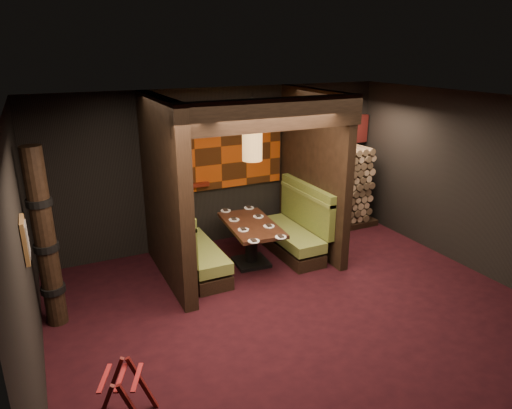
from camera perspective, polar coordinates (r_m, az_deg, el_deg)
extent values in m
cube|color=black|center=(6.64, 5.01, -12.86)|extent=(6.50, 5.50, 0.02)
cube|color=black|center=(5.68, 5.85, 12.57)|extent=(6.50, 5.50, 0.02)
cube|color=black|center=(8.39, -4.36, 4.70)|extent=(6.50, 0.02, 2.85)
cube|color=black|center=(4.15, 25.92, -12.96)|extent=(6.50, 0.02, 2.85)
cube|color=black|center=(5.25, -27.04, -6.37)|extent=(0.02, 5.50, 2.85)
cube|color=black|center=(8.13, 25.55, 2.40)|extent=(0.02, 5.50, 2.85)
cube|color=black|center=(6.97, -11.32, 1.41)|extent=(0.20, 2.20, 2.85)
cube|color=black|center=(8.05, 7.13, 4.00)|extent=(0.15, 2.10, 2.85)
cube|color=black|center=(6.30, 2.21, 11.17)|extent=(2.85, 0.18, 0.44)
cube|color=#9E3A0B|center=(8.24, -4.46, 7.27)|extent=(2.40, 0.06, 1.55)
cube|color=#9E3A0B|center=(7.05, -10.97, 5.22)|extent=(0.04, 1.85, 1.45)
cube|color=#55150B|center=(8.16, -7.95, 2.38)|extent=(0.60, 0.12, 0.07)
cube|color=black|center=(7.59, -7.04, -7.59)|extent=(0.55, 1.60, 0.22)
cube|color=olive|center=(7.48, -7.12, -5.87)|extent=(0.55, 1.60, 0.18)
cube|color=#4D632B|center=(7.24, -9.75, -3.52)|extent=(0.12, 1.60, 0.78)
cube|color=olive|center=(7.11, -9.91, -0.91)|extent=(0.15, 1.60, 0.06)
cube|color=black|center=(8.21, 4.14, -5.34)|extent=(0.55, 1.60, 0.22)
cube|color=olive|center=(8.11, 4.18, -3.73)|extent=(0.55, 1.60, 0.18)
cube|color=#4D632B|center=(8.14, 6.30, -0.79)|extent=(0.12, 1.60, 0.78)
cube|color=olive|center=(8.02, 6.39, 1.57)|extent=(0.15, 1.60, 0.06)
cube|color=black|center=(7.83, -0.60, -7.20)|extent=(0.60, 0.60, 0.06)
cylinder|color=black|center=(7.70, -0.60, -5.13)|extent=(0.20, 0.20, 0.68)
cube|color=#3A1F14|center=(7.56, -0.61, -2.57)|extent=(0.88, 1.46, 0.06)
cylinder|color=white|center=(6.85, -0.28, -4.60)|extent=(0.18, 0.18, 0.01)
cube|color=black|center=(6.84, -0.28, -4.47)|extent=(0.08, 0.12, 0.02)
cylinder|color=white|center=(7.00, 3.11, -4.08)|extent=(0.18, 0.18, 0.01)
cube|color=black|center=(6.99, 3.11, -3.96)|extent=(0.08, 0.12, 0.02)
cylinder|color=white|center=(7.27, -1.60, -3.18)|extent=(0.18, 0.18, 0.01)
cube|color=black|center=(7.26, -1.60, -3.06)|extent=(0.08, 0.12, 0.02)
cylinder|color=white|center=(7.41, 1.62, -2.72)|extent=(0.18, 0.18, 0.01)
cube|color=black|center=(7.40, 1.62, -2.61)|extent=(0.08, 0.12, 0.02)
cylinder|color=white|center=(7.69, -2.77, -1.91)|extent=(0.18, 0.18, 0.01)
cube|color=black|center=(7.68, -2.77, -1.80)|extent=(0.08, 0.12, 0.02)
cylinder|color=white|center=(7.83, 0.30, -1.51)|extent=(0.18, 0.18, 0.01)
cube|color=black|center=(7.82, 0.30, -1.40)|extent=(0.08, 0.12, 0.02)
cylinder|color=white|center=(8.12, -3.82, -0.78)|extent=(0.18, 0.18, 0.01)
cube|color=black|center=(8.11, -3.82, -0.67)|extent=(0.08, 0.12, 0.02)
cylinder|color=white|center=(8.25, -0.89, -0.41)|extent=(0.18, 0.18, 0.01)
cube|color=black|center=(8.24, -0.89, -0.31)|extent=(0.08, 0.12, 0.02)
cylinder|color=#A77D45|center=(7.13, -0.48, 7.29)|extent=(0.31, 0.31, 0.45)
sphere|color=#FFC672|center=(7.13, -0.48, 7.29)|extent=(0.18, 0.18, 0.18)
cylinder|color=black|center=(7.04, -0.49, 11.41)|extent=(0.02, 0.02, 0.58)
cube|color=olive|center=(5.26, -26.93, -3.95)|extent=(0.04, 0.36, 0.46)
cube|color=#3F3F3F|center=(5.26, -26.66, -3.92)|extent=(0.01, 0.27, 0.36)
cube|color=#4C0F0E|center=(5.12, -17.53, -20.73)|extent=(0.29, 0.15, 0.65)
cube|color=#4C0F0E|center=(5.05, -13.94, -20.97)|extent=(0.29, 0.15, 0.65)
cube|color=maroon|center=(4.83, -18.42, -19.91)|extent=(0.20, 0.39, 0.01)
cube|color=maroon|center=(4.79, -16.54, -20.05)|extent=(0.20, 0.39, 0.01)
cube|color=maroon|center=(4.76, -14.64, -20.17)|extent=(0.20, 0.39, 0.01)
cylinder|color=black|center=(6.34, -24.86, -4.01)|extent=(0.26, 0.26, 2.40)
cylinder|color=black|center=(6.63, -24.02, -9.60)|extent=(0.31, 0.31, 0.09)
cylinder|color=black|center=(6.38, -24.74, -4.83)|extent=(0.31, 0.31, 0.09)
cylinder|color=black|center=(6.18, -25.50, 0.28)|extent=(0.31, 0.31, 0.09)
cube|color=black|center=(9.51, 9.70, -2.41)|extent=(1.73, 0.70, 0.12)
cube|color=brown|center=(9.25, 9.98, 2.32)|extent=(1.73, 0.70, 1.52)
cube|color=maroon|center=(9.28, 9.15, 9.02)|extent=(1.83, 0.10, 0.56)
cube|color=black|center=(8.31, 6.69, 4.49)|extent=(0.08, 0.08, 2.85)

